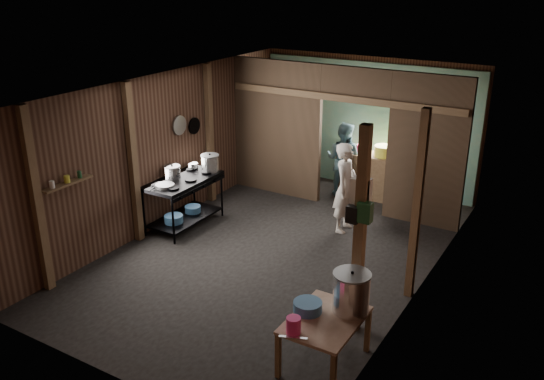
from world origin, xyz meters
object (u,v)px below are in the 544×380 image
Objects in this scene: prep_table at (324,341)px; pink_bucket at (294,325)px; gas_range at (184,202)px; stock_pot at (351,293)px; stove_pot_large at (210,164)px; cook at (346,188)px; yellow_tub at (384,151)px.

pink_bucket is (-0.17, -0.41, 0.39)m from prep_table.
stock_pot is (3.88, -1.85, 0.39)m from gas_range.
pink_bucket is at bearing -116.39° from stock_pot.
stove_pot_large is 4.42m from stock_pot.
pink_bucket is at bearing -35.68° from gas_range.
gas_range is at bearing 144.32° from pink_bucket.
stove_pot_large is 2.38m from cook.
cook is (-1.45, 3.10, -0.05)m from stock_pot.
prep_table is 2.69× the size of yellow_tub.
prep_table is 3.65m from cook.
prep_table is 0.65× the size of cook.
gas_range is 3.91× the size of yellow_tub.
yellow_tub is 0.24× the size of cook.
stove_pot_large is 0.21× the size of cook.
stock_pot is 0.32× the size of cook.
gas_range is 4.28m from prep_table.
stove_pot_large reaches higher than yellow_tub.
stock_pot reaches higher than yellow_tub.
stove_pot_large is (-3.54, 2.68, 0.70)m from prep_table.
yellow_tub is (-1.43, 4.78, 0.13)m from stock_pot.
yellow_tub is (2.28, 2.39, -0.04)m from stove_pot_large.
stove_pot_large is at bearing 137.47° from pink_bucket.
stove_pot_large is 1.72× the size of pink_bucket.
pink_bucket is at bearing -166.28° from cook.
stove_pot_large is 4.58m from pink_bucket.
gas_range is 1.45× the size of prep_table.
stock_pot is 0.79m from pink_bucket.
yellow_tub is at bearing -3.34° from cook.
cook is (2.26, 0.70, -0.23)m from stove_pot_large.
yellow_tub is (2.45, 2.94, 0.53)m from gas_range.
cook reaches higher than gas_range.
prep_table is 5.33× the size of pink_bucket.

